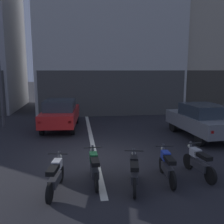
{
  "coord_description": "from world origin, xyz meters",
  "views": [
    {
      "loc": [
        -0.62,
        -8.73,
        3.27
      ],
      "look_at": [
        0.89,
        2.0,
        1.4
      ],
      "focal_mm": 39.7,
      "sensor_mm": 36.0,
      "label": 1
    }
  ],
  "objects_px": {
    "motorcycle_green_row_left_mid": "(94,167)",
    "motorcycle_black_row_centre": "(134,172)",
    "car_white_down_street": "(95,97)",
    "car_grey_parked_kerbside": "(201,120)",
    "motorcycle_blue_row_right_mid": "(167,165)",
    "car_red_crossing_near": "(61,113)",
    "motorcycle_silver_row_rightmost": "(199,162)",
    "motorcycle_white_row_leftmost": "(55,176)"
  },
  "relations": [
    {
      "from": "car_white_down_street",
      "to": "motorcycle_blue_row_right_mid",
      "type": "distance_m",
      "value": 14.78
    },
    {
      "from": "car_white_down_street",
      "to": "motorcycle_green_row_left_mid",
      "type": "distance_m",
      "value": 14.61
    },
    {
      "from": "motorcycle_silver_row_rightmost",
      "to": "car_grey_parked_kerbside",
      "type": "bearing_deg",
      "value": 61.9
    },
    {
      "from": "car_grey_parked_kerbside",
      "to": "car_white_down_street",
      "type": "height_order",
      "value": "same"
    },
    {
      "from": "car_red_crossing_near",
      "to": "car_grey_parked_kerbside",
      "type": "distance_m",
      "value": 7.33
    },
    {
      "from": "motorcycle_green_row_left_mid",
      "to": "motorcycle_blue_row_right_mid",
      "type": "distance_m",
      "value": 2.16
    },
    {
      "from": "motorcycle_green_row_left_mid",
      "to": "motorcycle_silver_row_rightmost",
      "type": "bearing_deg",
      "value": -0.35
    },
    {
      "from": "motorcycle_white_row_leftmost",
      "to": "motorcycle_black_row_centre",
      "type": "bearing_deg",
      "value": -0.92
    },
    {
      "from": "motorcycle_silver_row_rightmost",
      "to": "motorcycle_green_row_left_mid",
      "type": "bearing_deg",
      "value": 179.65
    },
    {
      "from": "motorcycle_white_row_leftmost",
      "to": "motorcycle_blue_row_right_mid",
      "type": "distance_m",
      "value": 3.23
    },
    {
      "from": "car_red_crossing_near",
      "to": "motorcycle_white_row_leftmost",
      "type": "distance_m",
      "value": 7.3
    },
    {
      "from": "car_red_crossing_near",
      "to": "motorcycle_green_row_left_mid",
      "type": "height_order",
      "value": "car_red_crossing_near"
    },
    {
      "from": "motorcycle_blue_row_right_mid",
      "to": "motorcycle_black_row_centre",
      "type": "bearing_deg",
      "value": -164.5
    },
    {
      "from": "car_red_crossing_near",
      "to": "motorcycle_white_row_leftmost",
      "type": "relative_size",
      "value": 2.55
    },
    {
      "from": "motorcycle_green_row_left_mid",
      "to": "motorcycle_blue_row_right_mid",
      "type": "bearing_deg",
      "value": -4.52
    },
    {
      "from": "car_grey_parked_kerbside",
      "to": "motorcycle_black_row_centre",
      "type": "bearing_deg",
      "value": -133.5
    },
    {
      "from": "motorcycle_white_row_leftmost",
      "to": "motorcycle_blue_row_right_mid",
      "type": "height_order",
      "value": "same"
    },
    {
      "from": "motorcycle_white_row_leftmost",
      "to": "car_white_down_street",
      "type": "bearing_deg",
      "value": 81.91
    },
    {
      "from": "car_red_crossing_near",
      "to": "car_grey_parked_kerbside",
      "type": "xyz_separation_m",
      "value": [
        6.81,
        -2.73,
        0.0
      ]
    },
    {
      "from": "car_grey_parked_kerbside",
      "to": "motorcycle_blue_row_right_mid",
      "type": "height_order",
      "value": "car_grey_parked_kerbside"
    },
    {
      "from": "car_white_down_street",
      "to": "motorcycle_blue_row_right_mid",
      "type": "xyz_separation_m",
      "value": [
        1.09,
        -14.74,
        -0.43
      ]
    },
    {
      "from": "motorcycle_green_row_left_mid",
      "to": "car_white_down_street",
      "type": "bearing_deg",
      "value": 85.84
    },
    {
      "from": "motorcycle_silver_row_rightmost",
      "to": "car_red_crossing_near",
      "type": "bearing_deg",
      "value": 123.78
    },
    {
      "from": "motorcycle_green_row_left_mid",
      "to": "motorcycle_white_row_leftmost",
      "type": "bearing_deg",
      "value": -158.0
    },
    {
      "from": "car_grey_parked_kerbside",
      "to": "motorcycle_white_row_leftmost",
      "type": "distance_m",
      "value": 7.95
    },
    {
      "from": "motorcycle_blue_row_right_mid",
      "to": "motorcycle_silver_row_rightmost",
      "type": "bearing_deg",
      "value": 7.98
    },
    {
      "from": "car_white_down_street",
      "to": "car_grey_parked_kerbside",
      "type": "bearing_deg",
      "value": -67.3
    },
    {
      "from": "motorcycle_black_row_centre",
      "to": "motorcycle_silver_row_rightmost",
      "type": "distance_m",
      "value": 2.19
    },
    {
      "from": "car_grey_parked_kerbside",
      "to": "motorcycle_silver_row_rightmost",
      "type": "relative_size",
      "value": 2.52
    },
    {
      "from": "car_red_crossing_near",
      "to": "motorcycle_green_row_left_mid",
      "type": "relative_size",
      "value": 2.53
    },
    {
      "from": "motorcycle_silver_row_rightmost",
      "to": "motorcycle_black_row_centre",
      "type": "bearing_deg",
      "value": -168.2
    },
    {
      "from": "car_red_crossing_near",
      "to": "car_white_down_street",
      "type": "height_order",
      "value": "same"
    },
    {
      "from": "motorcycle_black_row_centre",
      "to": "motorcycle_blue_row_right_mid",
      "type": "bearing_deg",
      "value": 15.5
    },
    {
      "from": "motorcycle_blue_row_right_mid",
      "to": "car_grey_parked_kerbside",
      "type": "bearing_deg",
      "value": 52.59
    },
    {
      "from": "car_white_down_street",
      "to": "motorcycle_silver_row_rightmost",
      "type": "height_order",
      "value": "car_white_down_street"
    },
    {
      "from": "motorcycle_green_row_left_mid",
      "to": "car_grey_parked_kerbside",
      "type": "bearing_deg",
      "value": 37.19
    },
    {
      "from": "car_red_crossing_near",
      "to": "motorcycle_black_row_centre",
      "type": "distance_m",
      "value": 7.73
    },
    {
      "from": "car_grey_parked_kerbside",
      "to": "motorcycle_green_row_left_mid",
      "type": "height_order",
      "value": "car_grey_parked_kerbside"
    },
    {
      "from": "motorcycle_green_row_left_mid",
      "to": "motorcycle_silver_row_rightmost",
      "type": "relative_size",
      "value": 1.0
    },
    {
      "from": "motorcycle_green_row_left_mid",
      "to": "motorcycle_black_row_centre",
      "type": "height_order",
      "value": "same"
    },
    {
      "from": "car_red_crossing_near",
      "to": "motorcycle_blue_row_right_mid",
      "type": "distance_m",
      "value": 7.87
    },
    {
      "from": "car_grey_parked_kerbside",
      "to": "motorcycle_green_row_left_mid",
      "type": "bearing_deg",
      "value": -142.81
    }
  ]
}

